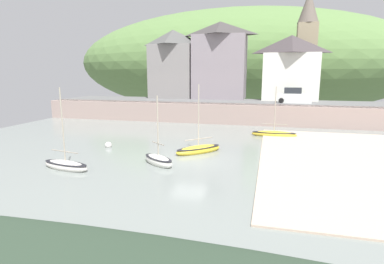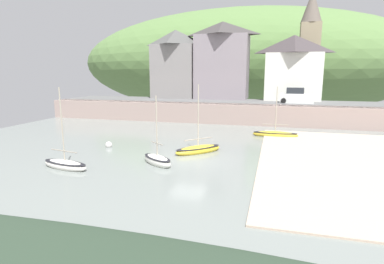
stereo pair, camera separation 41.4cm
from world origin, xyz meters
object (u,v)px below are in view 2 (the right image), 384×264
object	(u,v)px
sailboat_nearest_shore	(65,164)
mooring_buoy	(109,145)
church_with_spire	(310,44)
sailboat_white_hull	(157,160)
sailboat_tall_mast	(198,149)
waterfront_building_left	(176,64)
parked_car_near_slipway	(297,97)
waterfront_building_right	(293,67)
sailboat_far_left	(275,134)
waterfront_building_centre	(222,60)

from	to	relation	value
sailboat_nearest_shore	mooring_buoy	xyz separation A→B (m)	(-0.29, 6.07, -0.09)
church_with_spire	sailboat_white_hull	xyz separation A→B (m)	(-12.11, -30.81, -10.13)
sailboat_tall_mast	waterfront_building_left	bearing A→B (deg)	66.32
parked_car_near_slipway	waterfront_building_right	bearing A→B (deg)	99.31
church_with_spire	sailboat_nearest_shore	distance (m)	39.02
waterfront_building_right	sailboat_far_left	world-z (taller)	waterfront_building_right
waterfront_building_right	sailboat_tall_mast	world-z (taller)	waterfront_building_right
waterfront_building_centre	church_with_spire	distance (m)	13.14
parked_car_near_slipway	sailboat_white_hull	bearing A→B (deg)	-110.88
sailboat_tall_mast	sailboat_white_hull	world-z (taller)	sailboat_tall_mast
waterfront_building_right	sailboat_white_hull	size ratio (longest dim) A/B	1.81
waterfront_building_right	sailboat_far_left	distance (m)	16.56
waterfront_building_right	sailboat_nearest_shore	xyz separation A→B (m)	(-15.34, -29.29, -6.67)
parked_car_near_slipway	waterfront_building_centre	bearing A→B (deg)	160.38
waterfront_building_right	mooring_buoy	xyz separation A→B (m)	(-15.63, -23.21, -6.76)
sailboat_white_hull	sailboat_tall_mast	bearing A→B (deg)	98.04
sailboat_nearest_shore	parked_car_near_slipway	distance (m)	29.53
waterfront_building_right	sailboat_tall_mast	bearing A→B (deg)	-108.73
sailboat_far_left	mooring_buoy	distance (m)	15.91
church_with_spire	sailboat_white_hull	size ratio (longest dim) A/B	3.18
church_with_spire	parked_car_near_slipway	distance (m)	11.30
waterfront_building_left	mooring_buoy	xyz separation A→B (m)	(1.51, -23.21, -7.38)
waterfront_building_left	waterfront_building_right	size ratio (longest dim) A/B	1.14
waterfront_building_right	church_with_spire	xyz separation A→B (m)	(2.31, 4.00, 3.49)
mooring_buoy	waterfront_building_left	bearing A→B (deg)	93.73
sailboat_far_left	mooring_buoy	size ratio (longest dim) A/B	8.90
church_with_spire	mooring_buoy	bearing A→B (deg)	-123.39
waterfront_building_centre	waterfront_building_right	world-z (taller)	waterfront_building_centre
sailboat_tall_mast	sailboat_white_hull	xyz separation A→B (m)	(-1.97, -3.73, 0.03)
waterfront_building_right	parked_car_near_slipway	bearing A→B (deg)	-84.45
sailboat_tall_mast	sailboat_white_hull	distance (m)	4.22
waterfront_building_left	sailboat_far_left	world-z (taller)	waterfront_building_left
waterfront_building_left	sailboat_nearest_shore	size ratio (longest dim) A/B	1.85
mooring_buoy	sailboat_white_hull	bearing A→B (deg)	-31.70
waterfront_building_left	waterfront_building_centre	distance (m)	7.19
church_with_spire	parked_car_near_slipway	size ratio (longest dim) A/B	3.70
waterfront_building_right	sailboat_tall_mast	size ratio (longest dim) A/B	1.61
sailboat_white_hull	sailboat_far_left	xyz separation A→B (m)	(7.80, 11.80, -0.04)
waterfront_building_centre	sailboat_tall_mast	distance (m)	24.44
waterfront_building_right	sailboat_tall_mast	xyz separation A→B (m)	(-7.83, -23.08, -6.67)
church_with_spire	sailboat_white_hull	distance (m)	34.62
sailboat_white_hull	mooring_buoy	xyz separation A→B (m)	(-5.83, 3.60, -0.12)
parked_car_near_slipway	sailboat_nearest_shore	bearing A→B (deg)	-118.71
waterfront_building_centre	waterfront_building_right	size ratio (longest dim) A/B	1.24
sailboat_far_left	mooring_buoy	bearing A→B (deg)	-148.10
sailboat_white_hull	sailboat_far_left	size ratio (longest dim) A/B	0.97
church_with_spire	sailboat_nearest_shore	bearing A→B (deg)	-117.93
sailboat_nearest_shore	sailboat_far_left	bearing A→B (deg)	57.67
waterfront_building_right	sailboat_nearest_shore	bearing A→B (deg)	-117.65
church_with_spire	sailboat_tall_mast	bearing A→B (deg)	-110.52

